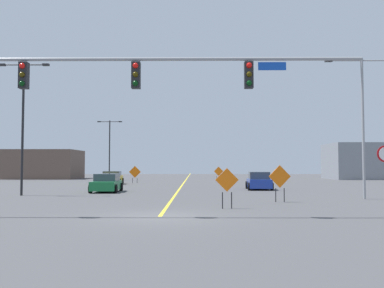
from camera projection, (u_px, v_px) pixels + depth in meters
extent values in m
plane|color=#444447|center=(160.00, 217.00, 16.49)|extent=(173.66, 173.66, 0.00)
cube|color=yellow|center=(187.00, 179.00, 64.67)|extent=(0.16, 96.48, 0.01)
cylinder|color=gray|center=(136.00, 59.00, 16.82)|extent=(17.78, 0.14, 0.14)
cube|color=black|center=(24.00, 76.00, 16.83)|extent=(0.34, 0.32, 1.05)
sphere|color=red|center=(22.00, 66.00, 16.67)|extent=(0.22, 0.22, 0.22)
sphere|color=#3C3106|center=(22.00, 75.00, 16.66)|extent=(0.22, 0.22, 0.22)
sphere|color=black|center=(22.00, 84.00, 16.64)|extent=(0.22, 0.22, 0.22)
cube|color=black|center=(136.00, 75.00, 16.79)|extent=(0.34, 0.32, 1.05)
sphere|color=red|center=(135.00, 66.00, 16.64)|extent=(0.22, 0.22, 0.22)
sphere|color=#3C3106|center=(135.00, 74.00, 16.62)|extent=(0.22, 0.22, 0.22)
sphere|color=black|center=(135.00, 83.00, 16.60)|extent=(0.22, 0.22, 0.22)
cube|color=black|center=(249.00, 75.00, 16.75)|extent=(0.34, 0.32, 1.05)
sphere|color=red|center=(249.00, 65.00, 16.60)|extent=(0.22, 0.22, 0.22)
sphere|color=#3C3106|center=(249.00, 74.00, 16.58)|extent=(0.22, 0.22, 0.22)
sphere|color=black|center=(249.00, 83.00, 16.56)|extent=(0.22, 0.22, 0.22)
cube|color=#1447B7|center=(272.00, 66.00, 16.76)|extent=(1.10, 0.03, 0.32)
cylinder|color=gray|center=(363.00, 128.00, 25.45)|extent=(0.16, 0.16, 8.46)
cylinder|color=gray|center=(345.00, 61.00, 25.67)|extent=(1.99, 0.08, 0.08)
cube|color=#262628|center=(329.00, 61.00, 25.68)|extent=(0.44, 0.24, 0.14)
cylinder|color=gray|center=(378.00, 60.00, 25.65)|extent=(1.99, 0.08, 0.08)
cylinder|color=black|center=(109.00, 150.00, 57.85)|extent=(0.16, 0.16, 8.15)
cylinder|color=black|center=(104.00, 122.00, 58.06)|extent=(1.46, 0.08, 0.08)
cube|color=#262628|center=(99.00, 122.00, 58.06)|extent=(0.44, 0.24, 0.14)
cylinder|color=black|center=(115.00, 122.00, 58.04)|extent=(1.46, 0.08, 0.08)
cube|color=#262628|center=(120.00, 122.00, 58.04)|extent=(0.44, 0.24, 0.14)
cylinder|color=black|center=(23.00, 129.00, 28.48)|extent=(0.16, 0.16, 8.93)
cylinder|color=black|center=(13.00, 65.00, 28.71)|extent=(1.48, 0.08, 0.08)
cube|color=#262628|center=(2.00, 65.00, 28.71)|extent=(0.44, 0.24, 0.14)
cylinder|color=black|center=(35.00, 65.00, 28.69)|extent=(1.48, 0.08, 0.08)
cube|color=#262628|center=(46.00, 65.00, 28.69)|extent=(0.44, 0.24, 0.14)
cube|color=orange|center=(135.00, 172.00, 49.22)|extent=(1.37, 0.11, 1.37)
cylinder|color=black|center=(133.00, 180.00, 49.16)|extent=(0.05, 0.05, 0.57)
cylinder|color=black|center=(137.00, 180.00, 49.18)|extent=(0.05, 0.05, 0.57)
cube|color=orange|center=(227.00, 180.00, 19.65)|extent=(1.09, 0.11, 1.09)
cylinder|color=black|center=(222.00, 200.00, 19.59)|extent=(0.05, 0.05, 0.75)
cylinder|color=black|center=(232.00, 200.00, 19.61)|extent=(0.05, 0.05, 0.75)
cube|color=orange|center=(280.00, 176.00, 23.22)|extent=(1.23, 0.24, 1.24)
cylinder|color=black|center=(276.00, 195.00, 23.13)|extent=(0.05, 0.05, 0.75)
cylinder|color=black|center=(284.00, 195.00, 23.21)|extent=(0.05, 0.05, 0.75)
cube|color=orange|center=(219.00, 171.00, 57.16)|extent=(1.25, 0.23, 1.26)
cylinder|color=black|center=(217.00, 178.00, 57.15)|extent=(0.05, 0.05, 0.59)
cylinder|color=black|center=(220.00, 178.00, 57.07)|extent=(0.05, 0.05, 0.59)
cube|color=#1E389E|center=(259.00, 183.00, 35.41)|extent=(1.97, 3.90, 0.71)
cube|color=#333D47|center=(259.00, 175.00, 35.25)|extent=(1.70, 1.91, 0.59)
cylinder|color=black|center=(268.00, 185.00, 36.68)|extent=(0.25, 0.65, 0.64)
cylinder|color=black|center=(247.00, 185.00, 36.78)|extent=(0.25, 0.65, 0.64)
cylinder|color=black|center=(272.00, 186.00, 34.02)|extent=(0.25, 0.65, 0.64)
cylinder|color=black|center=(249.00, 186.00, 34.12)|extent=(0.25, 0.65, 0.64)
cube|color=gold|center=(112.00, 179.00, 45.61)|extent=(2.16, 4.09, 0.75)
cube|color=#333D47|center=(112.00, 173.00, 45.84)|extent=(1.85, 1.99, 0.49)
cylinder|color=black|center=(100.00, 182.00, 44.16)|extent=(0.25, 0.65, 0.64)
cylinder|color=black|center=(119.00, 182.00, 44.25)|extent=(0.25, 0.65, 0.64)
cylinder|color=black|center=(105.00, 181.00, 46.94)|extent=(0.25, 0.65, 0.64)
cylinder|color=black|center=(123.00, 181.00, 47.03)|extent=(0.25, 0.65, 0.64)
cube|color=#196B38|center=(106.00, 185.00, 32.07)|extent=(1.91, 4.07, 0.66)
cube|color=#333D47|center=(107.00, 177.00, 32.30)|extent=(1.68, 2.29, 0.55)
cylinder|color=black|center=(90.00, 189.00, 30.64)|extent=(0.24, 0.65, 0.64)
cylinder|color=black|center=(115.00, 189.00, 30.67)|extent=(0.24, 0.65, 0.64)
cylinder|color=black|center=(98.00, 187.00, 33.45)|extent=(0.24, 0.65, 0.64)
cylinder|color=black|center=(121.00, 187.00, 33.48)|extent=(0.24, 0.65, 0.64)
cube|color=gray|center=(358.00, 161.00, 63.75)|extent=(8.77, 8.35, 5.30)
cube|color=brown|center=(44.00, 164.00, 65.37)|extent=(10.33, 8.18, 4.40)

